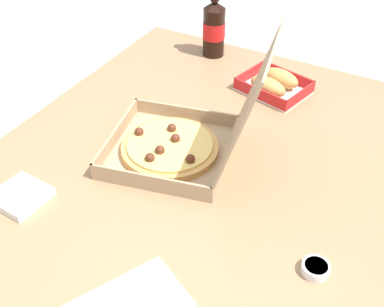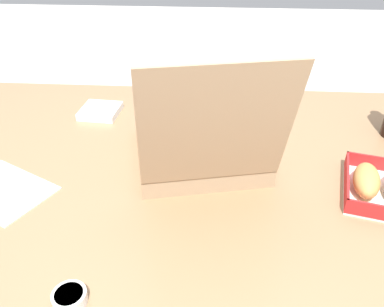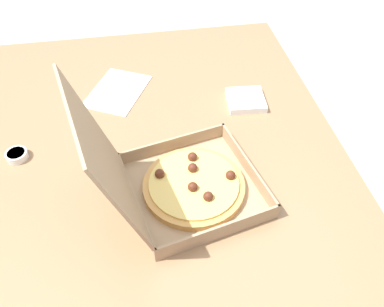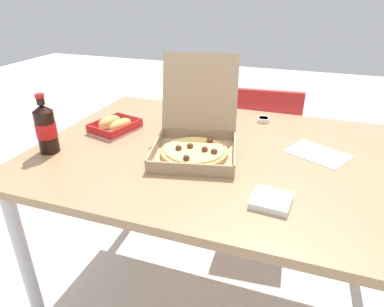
% 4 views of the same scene
% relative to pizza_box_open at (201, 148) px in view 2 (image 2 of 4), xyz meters
% --- Properties ---
extents(dining_table, '(1.40, 1.01, 0.75)m').
position_rel_pizza_box_open_xyz_m(dining_table, '(0.08, 0.04, -0.12)').
color(dining_table, '#997551').
rests_on(dining_table, ground_plane).
extents(pizza_box_open, '(0.37, 0.44, 0.33)m').
position_rel_pizza_box_open_xyz_m(pizza_box_open, '(0.00, 0.00, 0.00)').
color(pizza_box_open, tan).
rests_on(pizza_box_open, dining_table).
extents(bread_side_box, '(0.19, 0.22, 0.06)m').
position_rel_pizza_box_open_xyz_m(bread_side_box, '(-0.40, 0.09, -0.02)').
color(bread_side_box, white).
rests_on(bread_side_box, dining_table).
extents(paper_menu, '(0.26, 0.23, 0.00)m').
position_rel_pizza_box_open_xyz_m(paper_menu, '(0.44, 0.13, -0.05)').
color(paper_menu, white).
rests_on(paper_menu, dining_table).
extents(napkin_pile, '(0.12, 0.12, 0.02)m').
position_rel_pizza_box_open_xyz_m(napkin_pile, '(0.32, -0.25, -0.04)').
color(napkin_pile, white).
rests_on(napkin_pile, dining_table).
extents(dipping_sauce_cup, '(0.06, 0.06, 0.02)m').
position_rel_pizza_box_open_xyz_m(dipping_sauce_cup, '(0.19, 0.40, -0.04)').
color(dipping_sauce_cup, white).
rests_on(dipping_sauce_cup, dining_table).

